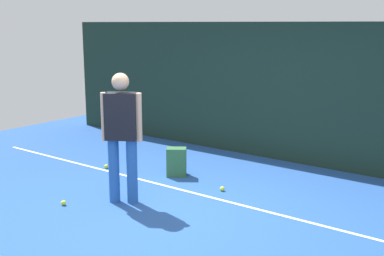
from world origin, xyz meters
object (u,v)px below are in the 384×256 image
backpack (177,162)px  tennis_ball_by_fence (64,203)px  tennis_player (122,130)px  tennis_ball_mid_court (222,189)px  tennis_ball_near_player (106,166)px

backpack → tennis_ball_by_fence: (-0.36, -1.88, -0.18)m
backpack → tennis_player: bearing=61.8°
tennis_player → tennis_ball_by_fence: size_ratio=25.76×
tennis_player → tennis_ball_mid_court: 1.68m
tennis_player → tennis_ball_mid_court: tennis_player is taller
backpack → tennis_ball_mid_court: backpack is taller
tennis_ball_near_player → tennis_ball_by_fence: (0.79, -1.49, 0.00)m
backpack → tennis_ball_near_player: size_ratio=6.67×
tennis_ball_near_player → tennis_player: bearing=-35.1°
backpack → tennis_ball_mid_court: size_ratio=6.67×
tennis_ball_by_fence → backpack: bearing=79.3°
backpack → tennis_ball_near_player: bearing=-17.0°
backpack → tennis_ball_mid_court: 1.00m
tennis_ball_near_player → tennis_ball_mid_court: 2.13m
backpack → tennis_ball_near_player: (-1.15, -0.39, -0.18)m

